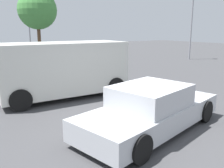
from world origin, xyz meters
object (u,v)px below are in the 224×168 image
object	(u,v)px
light_post_mid	(192,14)
pedestrian	(116,55)
van_white	(63,68)
light_post_near	(28,9)
sedan_foreground	(151,110)
suv_dark	(32,60)

from	to	relation	value
light_post_mid	pedestrian	bearing A→B (deg)	-171.29
van_white	light_post_near	world-z (taller)	light_post_near
sedan_foreground	suv_dark	size ratio (longest dim) A/B	0.92
pedestrian	suv_dark	bearing A→B (deg)	12.00
van_white	light_post_mid	bearing A→B (deg)	-157.07
suv_dark	van_white	bearing A→B (deg)	-99.62
van_white	light_post_mid	size ratio (longest dim) A/B	0.87
sedan_foreground	light_post_near	world-z (taller)	light_post_near
sedan_foreground	van_white	xyz separation A→B (m)	(-0.74, 4.43, 0.61)
suv_dark	light_post_mid	world-z (taller)	light_post_mid
van_white	light_post_near	distance (m)	17.83
light_post_mid	sedan_foreground	bearing A→B (deg)	-143.21
sedan_foreground	suv_dark	world-z (taller)	suv_dark
pedestrian	van_white	bearing A→B (deg)	48.39
van_white	pedestrian	bearing A→B (deg)	-139.97
pedestrian	light_post_mid	distance (m)	9.50
light_post_mid	suv_dark	bearing A→B (deg)	-173.65
sedan_foreground	light_post_near	xyz separation A→B (m)	(2.41, 21.64, 4.07)
light_post_near	light_post_mid	size ratio (longest dim) A/B	1.20
sedan_foreground	light_post_near	distance (m)	22.15
sedan_foreground	light_post_mid	xyz separation A→B (m)	(13.60, 10.17, 3.39)
sedan_foreground	light_post_mid	size ratio (longest dim) A/B	0.84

